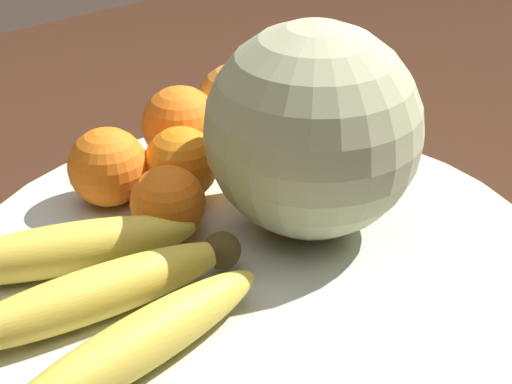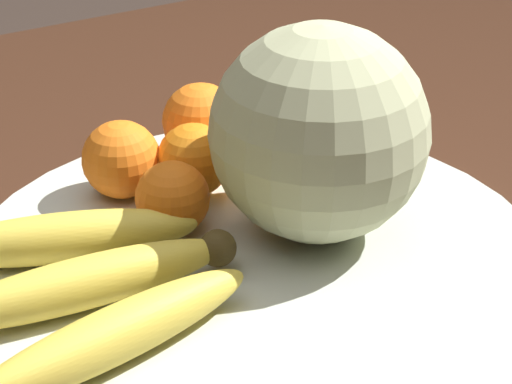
% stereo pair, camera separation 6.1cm
% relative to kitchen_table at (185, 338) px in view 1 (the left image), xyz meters
% --- Properties ---
extents(kitchen_table, '(1.56, 1.17, 0.71)m').
position_rel_kitchen_table_xyz_m(kitchen_table, '(0.00, 0.00, 0.00)').
color(kitchen_table, '#3D2316').
rests_on(kitchen_table, ground_plane).
extents(fruit_bowl, '(0.44, 0.44, 0.02)m').
position_rel_kitchen_table_xyz_m(fruit_bowl, '(0.04, -0.04, 0.08)').
color(fruit_bowl, beige).
rests_on(fruit_bowl, kitchen_table).
extents(melon, '(0.16, 0.16, 0.16)m').
position_rel_kitchen_table_xyz_m(melon, '(0.09, -0.04, 0.17)').
color(melon, '#B2B789').
rests_on(melon, fruit_bowl).
extents(banana_bunch, '(0.22, 0.20, 0.04)m').
position_rel_kitchen_table_xyz_m(banana_bunch, '(-0.09, -0.04, 0.11)').
color(banana_bunch, '#473819').
rests_on(banana_bunch, fruit_bowl).
extents(orange_front_left, '(0.07, 0.07, 0.07)m').
position_rel_kitchen_table_xyz_m(orange_front_left, '(0.15, 0.12, 0.13)').
color(orange_front_left, orange).
rests_on(orange_front_left, fruit_bowl).
extents(orange_front_right, '(0.06, 0.06, 0.06)m').
position_rel_kitchen_table_xyz_m(orange_front_right, '(-0.01, 0.09, 0.12)').
color(orange_front_right, orange).
rests_on(orange_front_right, fruit_bowl).
extents(orange_mid_center, '(0.07, 0.07, 0.07)m').
position_rel_kitchen_table_xyz_m(orange_mid_center, '(0.08, 0.11, 0.13)').
color(orange_mid_center, orange).
rests_on(orange_mid_center, fruit_bowl).
extents(orange_back_left, '(0.06, 0.06, 0.06)m').
position_rel_kitchen_table_xyz_m(orange_back_left, '(-0.00, 0.01, 0.12)').
color(orange_back_left, orange).
rests_on(orange_back_left, fruit_bowl).
extents(orange_back_right, '(0.06, 0.06, 0.06)m').
position_rel_kitchen_table_xyz_m(orange_back_right, '(0.04, 0.06, 0.12)').
color(orange_back_right, orange).
rests_on(orange_back_right, fruit_bowl).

